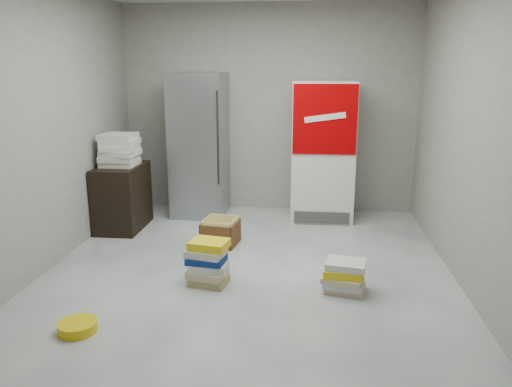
{
  "coord_description": "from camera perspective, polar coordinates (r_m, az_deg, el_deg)",
  "views": [
    {
      "loc": [
        0.58,
        -4.38,
        1.99
      ],
      "look_at": [
        0.02,
        0.7,
        0.67
      ],
      "focal_mm": 35.0,
      "sensor_mm": 36.0,
      "label": 1
    }
  ],
  "objects": [
    {
      "name": "phonebook_stack_side",
      "position": [
        4.62,
        10.02,
        -9.32
      ],
      "size": [
        0.43,
        0.36,
        0.29
      ],
      "rotation": [
        0.0,
        0.0,
        -0.12
      ],
      "color": "#C5AD89",
      "rests_on": "ground"
    },
    {
      "name": "coke_cooler",
      "position": [
        6.6,
        7.68,
        4.84
      ],
      "size": [
        0.8,
        0.73,
        1.8
      ],
      "color": "silver",
      "rests_on": "ground"
    },
    {
      "name": "phonebook_stack_main",
      "position": [
        4.71,
        -5.52,
        -7.85
      ],
      "size": [
        0.41,
        0.36,
        0.42
      ],
      "rotation": [
        0.0,
        0.0,
        -0.11
      ],
      "color": "#9D8C55",
      "rests_on": "ground"
    },
    {
      "name": "bucket_lid",
      "position": [
        4.2,
        -19.7,
        -14.14
      ],
      "size": [
        0.38,
        0.38,
        0.08
      ],
      "primitive_type": "cylinder",
      "rotation": [
        0.0,
        0.0,
        0.34
      ],
      "color": "#E2BA0A",
      "rests_on": "ground"
    },
    {
      "name": "ground",
      "position": [
        4.85,
        -1.17,
        -9.81
      ],
      "size": [
        5.0,
        5.0,
        0.0
      ],
      "primitive_type": "plane",
      "color": "silver",
      "rests_on": "ground"
    },
    {
      "name": "wood_shelf",
      "position": [
        6.43,
        -15.02,
        -0.4
      ],
      "size": [
        0.5,
        0.8,
        0.8
      ],
      "primitive_type": "cube",
      "color": "black",
      "rests_on": "ground"
    },
    {
      "name": "room_shell",
      "position": [
        4.42,
        -1.29,
        11.93
      ],
      "size": [
        4.04,
        5.04,
        2.82
      ],
      "color": "#9B948B",
      "rests_on": "ground"
    },
    {
      "name": "supply_box_stack",
      "position": [
        6.3,
        -15.32,
        4.83
      ],
      "size": [
        0.43,
        0.43,
        0.39
      ],
      "color": "silver",
      "rests_on": "wood_shelf"
    },
    {
      "name": "cardboard_box",
      "position": [
        5.73,
        -4.08,
        -4.61
      ],
      "size": [
        0.43,
        0.43,
        0.31
      ],
      "rotation": [
        0.0,
        0.0,
        -0.15
      ],
      "color": "yellow",
      "rests_on": "ground"
    },
    {
      "name": "steel_fridge",
      "position": [
        6.76,
        -6.49,
        5.49
      ],
      "size": [
        0.7,
        0.72,
        1.9
      ],
      "color": "#9EA1A6",
      "rests_on": "ground"
    }
  ]
}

